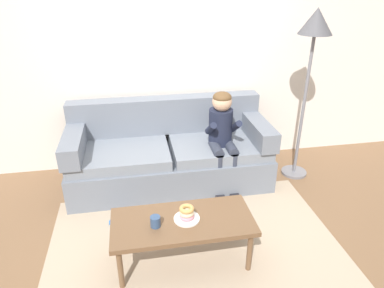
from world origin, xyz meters
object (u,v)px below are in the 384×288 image
(floor_lamp, at_px, (314,40))
(donut, at_px, (187,216))
(couch, at_px, (169,155))
(toy_controller, at_px, (121,222))
(mug, at_px, (155,222))
(person_child, at_px, (222,132))
(coffee_table, at_px, (183,224))

(floor_lamp, bearing_deg, donut, -142.19)
(couch, height_order, toy_controller, couch)
(couch, height_order, floor_lamp, floor_lamp)
(donut, distance_m, mug, 0.26)
(person_child, relative_size, mug, 12.24)
(couch, relative_size, coffee_table, 1.95)
(person_child, height_order, toy_controller, person_child)
(mug, bearing_deg, person_child, 54.02)
(mug, xyz_separation_m, floor_lamp, (1.79, 1.23, 1.12))
(toy_controller, bearing_deg, mug, -36.62)
(coffee_table, height_order, donut, donut)
(donut, relative_size, floor_lamp, 0.06)
(couch, xyz_separation_m, donut, (-0.01, -1.31, 0.13))
(coffee_table, xyz_separation_m, mug, (-0.22, -0.04, 0.09))
(mug, distance_m, toy_controller, 0.82)
(floor_lamp, bearing_deg, mug, -145.48)
(couch, xyz_separation_m, floor_lamp, (1.52, -0.12, 1.26))
(couch, distance_m, floor_lamp, 1.98)
(donut, relative_size, toy_controller, 0.53)
(person_child, xyz_separation_m, donut, (-0.57, -1.10, -0.21))
(mug, height_order, toy_controller, mug)
(toy_controller, bearing_deg, couch, 78.77)
(person_child, bearing_deg, couch, 159.85)
(coffee_table, distance_m, toy_controller, 0.86)
(person_child, relative_size, floor_lamp, 0.58)
(person_child, xyz_separation_m, mug, (-0.83, -1.14, -0.19))
(coffee_table, bearing_deg, couch, 87.89)
(donut, distance_m, toy_controller, 0.92)
(couch, bearing_deg, toy_controller, -128.23)
(couch, relative_size, mug, 24.72)
(donut, bearing_deg, couch, 89.36)
(couch, height_order, coffee_table, couch)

